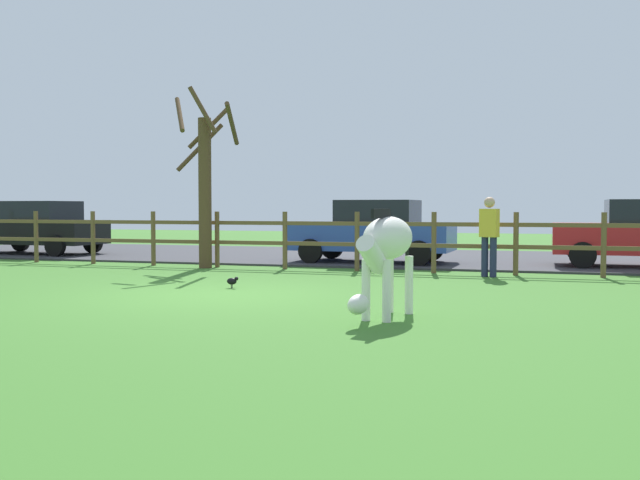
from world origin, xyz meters
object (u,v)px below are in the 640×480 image
(crow_on_grass, at_px, (232,281))
(parked_car_blue, at_px, (374,231))
(zebra, at_px, (386,247))
(parked_car_black, at_px, (38,227))
(bare_tree, at_px, (205,180))
(visitor_near_fence, at_px, (489,233))

(crow_on_grass, distance_m, parked_car_blue, 6.25)
(parked_car_blue, bearing_deg, zebra, -75.69)
(parked_car_blue, relative_size, parked_car_black, 1.00)
(crow_on_grass, distance_m, parked_car_black, 11.14)
(bare_tree, bearing_deg, crow_on_grass, -57.48)
(bare_tree, height_order, zebra, bare_tree)
(zebra, relative_size, parked_car_blue, 0.48)
(crow_on_grass, xyz_separation_m, parked_car_black, (-9.16, 6.30, 0.72))
(parked_car_black, height_order, visitor_near_fence, visitor_near_fence)
(zebra, xyz_separation_m, parked_car_blue, (-2.22, 8.70, -0.08))
(bare_tree, bearing_deg, parked_car_blue, 33.76)
(zebra, relative_size, visitor_near_fence, 1.17)
(parked_car_black, distance_m, visitor_near_fence, 13.61)
(crow_on_grass, relative_size, visitor_near_fence, 0.13)
(parked_car_black, bearing_deg, visitor_near_fence, -11.88)
(parked_car_blue, xyz_separation_m, parked_car_black, (-10.28, 0.19, 0.00))
(parked_car_black, bearing_deg, parked_car_blue, -1.07)
(visitor_near_fence, bearing_deg, zebra, -97.73)
(crow_on_grass, relative_size, parked_car_blue, 0.05)
(zebra, height_order, crow_on_grass, zebra)
(zebra, distance_m, parked_car_blue, 8.98)
(parked_car_blue, height_order, visitor_near_fence, visitor_near_fence)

